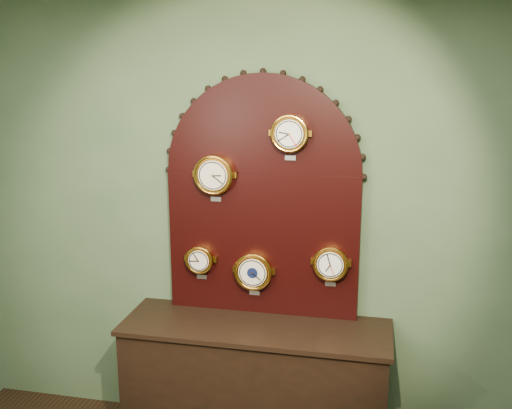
% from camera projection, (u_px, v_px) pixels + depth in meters
% --- Properties ---
extents(wall_back, '(4.00, 0.00, 4.00)m').
position_uv_depth(wall_back, '(264.00, 223.00, 3.69)').
color(wall_back, '#445C3F').
rests_on(wall_back, ground).
extents(shop_counter, '(1.60, 0.50, 0.80)m').
position_uv_depth(shop_counter, '(255.00, 389.00, 3.66)').
color(shop_counter, black).
rests_on(shop_counter, ground_plane).
extents(display_board, '(1.26, 0.06, 1.53)m').
position_uv_depth(display_board, '(263.00, 190.00, 3.59)').
color(display_board, black).
rests_on(display_board, shop_counter).
extents(roman_clock, '(0.25, 0.08, 0.30)m').
position_uv_depth(roman_clock, '(214.00, 175.00, 3.56)').
color(roman_clock, gold).
rests_on(roman_clock, display_board).
extents(arabic_clock, '(0.22, 0.08, 0.28)m').
position_uv_depth(arabic_clock, '(290.00, 133.00, 3.41)').
color(arabic_clock, gold).
rests_on(arabic_clock, display_board).
extents(hygrometer, '(0.18, 0.08, 0.23)m').
position_uv_depth(hygrometer, '(200.00, 259.00, 3.71)').
color(hygrometer, gold).
rests_on(hygrometer, display_board).
extents(barometer, '(0.24, 0.08, 0.29)m').
position_uv_depth(barometer, '(253.00, 271.00, 3.65)').
color(barometer, gold).
rests_on(barometer, display_board).
extents(tide_clock, '(0.22, 0.08, 0.27)m').
position_uv_depth(tide_clock, '(331.00, 263.00, 3.54)').
color(tide_clock, gold).
rests_on(tide_clock, display_board).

